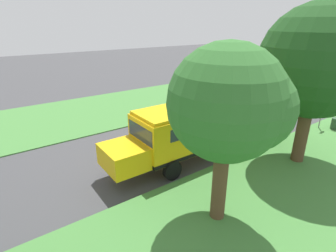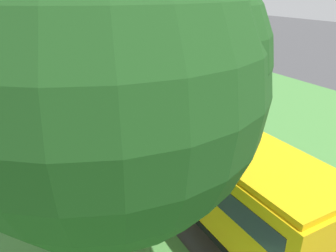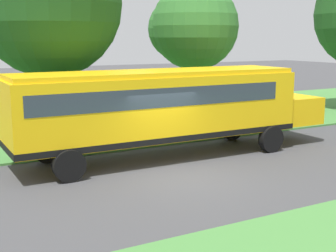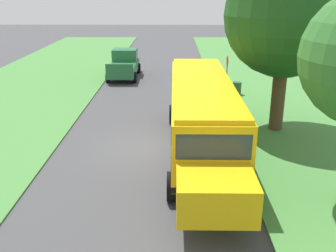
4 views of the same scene
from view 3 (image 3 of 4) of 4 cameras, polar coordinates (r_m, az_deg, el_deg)
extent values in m
plane|color=#424244|center=(14.76, 1.51, -6.19)|extent=(120.00, 120.00, 0.00)
cube|color=#47843D|center=(23.69, -10.80, 0.14)|extent=(12.00, 80.00, 0.08)
cube|color=yellow|center=(16.63, -1.25, 2.43)|extent=(2.50, 10.50, 2.20)
cube|color=yellow|center=(20.31, 14.46, 2.02)|extent=(2.20, 1.90, 1.10)
cube|color=yellow|center=(16.51, -1.26, 6.49)|extent=(2.35, 10.29, 0.16)
cube|color=black|center=(16.80, -1.23, -0.88)|extent=(2.54, 10.54, 0.20)
cube|color=#2D3842|center=(16.44, -2.18, 3.96)|extent=(2.53, 9.24, 0.64)
cube|color=#2D3842|center=(19.52, 12.45, 4.76)|extent=(2.25, 0.12, 0.80)
cylinder|color=red|center=(19.29, 4.41, 3.98)|extent=(0.03, 0.44, 0.44)
cylinder|color=black|center=(20.12, 7.75, -0.27)|extent=(0.30, 1.00, 1.00)
cylinder|color=black|center=(18.22, 12.43, -1.57)|extent=(0.30, 1.00, 1.00)
cylinder|color=black|center=(16.76, -14.47, -2.72)|extent=(0.30, 1.00, 1.00)
cylinder|color=black|center=(14.41, -11.96, -4.76)|extent=(0.30, 1.00, 1.00)
cylinder|color=brown|center=(19.33, -13.82, 2.76)|extent=(0.66, 0.66, 3.45)
sphere|color=#1E4C1C|center=(19.21, -14.34, 14.25)|extent=(5.70, 5.70, 5.70)
cylinder|color=brown|center=(22.77, 3.24, 3.99)|extent=(0.58, 0.58, 3.30)
sphere|color=#33702D|center=(22.62, 3.33, 12.07)|extent=(4.14, 4.14, 4.14)
sphere|color=#33702D|center=(22.86, 1.37, 11.78)|extent=(3.00, 3.00, 3.00)
camera|label=1|loc=(31.30, 8.19, 16.25)|focal=28.00mm
camera|label=2|loc=(20.44, -31.60, 17.30)|focal=35.00mm
camera|label=4|loc=(27.20, 32.49, 14.37)|focal=42.00mm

